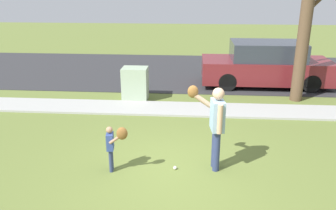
{
  "coord_description": "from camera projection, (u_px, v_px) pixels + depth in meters",
  "views": [
    {
      "loc": [
        0.31,
        -6.35,
        3.66
      ],
      "look_at": [
        -0.27,
        1.19,
        1.0
      ],
      "focal_mm": 37.03,
      "sensor_mm": 36.0,
      "label": 1
    }
  ],
  "objects": [
    {
      "name": "ground_plane",
      "position": [
        183.0,
        111.0,
        10.5
      ],
      "size": [
        48.0,
        48.0,
        0.0
      ],
      "primitive_type": "plane",
      "color": "olive"
    },
    {
      "name": "street_tree_near",
      "position": [
        307.0,
        15.0,
        10.58
      ],
      "size": [
        1.85,
        1.88,
        5.17
      ],
      "color": "brown",
      "rests_on": "ground"
    },
    {
      "name": "utility_cabinet",
      "position": [
        135.0,
        84.0,
        11.38
      ],
      "size": [
        0.82,
        0.65,
        1.08
      ],
      "primitive_type": "cube",
      "color": "#9EB293",
      "rests_on": "ground"
    },
    {
      "name": "parked_suv_maroon",
      "position": [
        266.0,
        65.0,
        12.88
      ],
      "size": [
        4.7,
        1.9,
        1.63
      ],
      "color": "maroon",
      "rests_on": "road_surface"
    },
    {
      "name": "person_child",
      "position": [
        114.0,
        142.0,
        6.91
      ],
      "size": [
        0.48,
        0.37,
        1.03
      ],
      "rotation": [
        0.0,
        0.0,
        0.12
      ],
      "color": "navy",
      "rests_on": "ground"
    },
    {
      "name": "person_adult",
      "position": [
        215.0,
        120.0,
        6.91
      ],
      "size": [
        0.76,
        0.62,
        1.75
      ],
      "rotation": [
        0.0,
        0.0,
        -3.02
      ],
      "color": "navy",
      "rests_on": "ground"
    },
    {
      "name": "road_surface",
      "position": [
        187.0,
        71.0,
        15.29
      ],
      "size": [
        36.0,
        6.8,
        0.02
      ],
      "primitive_type": "cube",
      "color": "#2D2D30",
      "rests_on": "ground"
    },
    {
      "name": "sidewalk_strip",
      "position": [
        183.0,
        109.0,
        10.58
      ],
      "size": [
        36.0,
        1.2,
        0.06
      ],
      "primitive_type": "cube",
      "color": "#A3A39E",
      "rests_on": "ground"
    },
    {
      "name": "baseball",
      "position": [
        175.0,
        168.0,
        7.19
      ],
      "size": [
        0.07,
        0.07,
        0.07
      ],
      "primitive_type": "sphere",
      "color": "white",
      "rests_on": "ground"
    }
  ]
}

